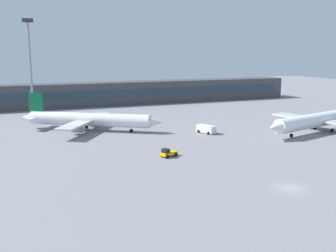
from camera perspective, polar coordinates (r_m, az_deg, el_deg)
The scene contains 7 objects.
ground_plane at distance 96.50m, azimuth 1.99°, elevation -1.60°, with size 400.00×400.00×0.00m, color gray.
terminal_building at distance 158.29m, azimuth -8.01°, elevation 4.74°, with size 154.68×12.13×9.00m.
airplane_near at distance 109.81m, azimuth 21.12°, elevation 0.84°, with size 40.71×28.91×10.24m.
airplane_mid at distance 105.63m, azimuth -11.26°, elevation 0.92°, with size 34.60×25.61×9.81m.
baggage_tug_yellow at distance 78.10m, azimuth 0.01°, elevation -3.93°, with size 3.90×2.85×1.75m.
service_van_white at distance 101.23m, azimuth 5.56°, elevation -0.42°, with size 3.68×5.57×2.08m.
floodlight_tower_west at distance 128.16m, azimuth -19.38°, elevation 8.65°, with size 3.20×0.80×30.50m.
Camera 1 is at (-38.91, -45.92, 20.40)m, focal length 41.97 mm.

